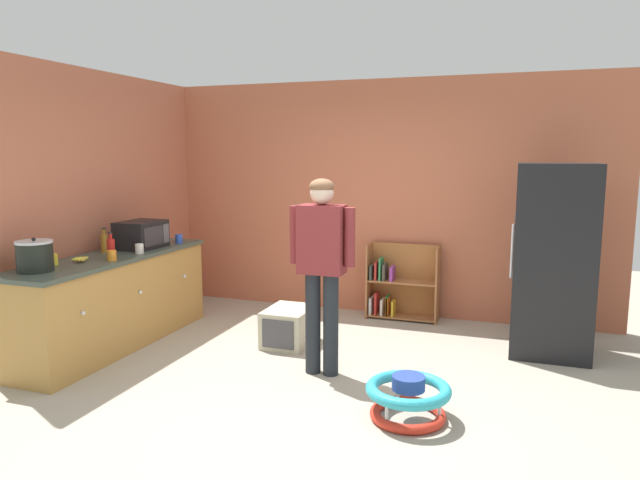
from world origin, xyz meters
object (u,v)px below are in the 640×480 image
refrigerator (553,260)px  blue_cup (179,239)px  crock_pot (35,256)px  amber_bottle (104,242)px  bookshelf (399,286)px  baby_walker (408,398)px  pet_carrier (289,326)px  orange_cup (112,256)px  microwave (141,235)px  kitchen_counter (114,300)px  standing_person (322,259)px  banana_bunch (82,259)px  white_cup (139,249)px  yellow_cup (53,260)px  ketchup_bottle (111,248)px

refrigerator → blue_cup: bearing=-175.3°
crock_pot → amber_bottle: size_ratio=1.19×
bookshelf → baby_walker: (0.58, -2.50, -0.21)m
pet_carrier → orange_cup: (-1.39, -0.83, 0.77)m
refrigerator → microwave: size_ratio=3.71×
bookshelf → blue_cup: size_ratio=8.95×
bookshelf → crock_pot: size_ratio=2.91×
microwave → blue_cup: microwave is taller
kitchen_counter → baby_walker: size_ratio=3.85×
kitchen_counter → standing_person: (2.15, -0.02, 0.55)m
kitchen_counter → orange_cup: 0.58m
pet_carrier → banana_bunch: size_ratio=3.49×
pet_carrier → white_cup: bearing=-162.9°
banana_bunch → orange_cup: (0.21, 0.14, 0.02)m
standing_person → blue_cup: size_ratio=17.52×
banana_bunch → standing_person: bearing=9.4°
refrigerator → crock_pot: 4.55m
pet_carrier → amber_bottle: bearing=-164.4°
microwave → banana_bunch: bearing=-91.9°
pet_carrier → amber_bottle: size_ratio=2.24×
refrigerator → yellow_cup: bearing=-157.2°
crock_pot → banana_bunch: (0.07, 0.46, -0.10)m
bookshelf → amber_bottle: size_ratio=3.46×
bookshelf → microwave: size_ratio=1.77×
blue_cup → kitchen_counter: bearing=-102.7°
crock_pot → orange_cup: bearing=65.5°
ketchup_bottle → blue_cup: bearing=85.5°
baby_walker → yellow_cup: yellow_cup is taller
white_cup → yellow_cup: size_ratio=1.00×
microwave → crock_pot: size_ratio=1.64×
refrigerator → white_cup: size_ratio=18.74×
banana_bunch → yellow_cup: yellow_cup is taller
kitchen_counter → standing_person: 2.22m
blue_cup → refrigerator: bearing=4.7°
banana_bunch → amber_bottle: size_ratio=0.64×
bookshelf → standing_person: size_ratio=0.51×
bookshelf → blue_cup: bearing=-155.9°
amber_bottle → yellow_cup: (0.01, -0.68, -0.05)m
refrigerator → ketchup_bottle: 4.11m
amber_bottle → orange_cup: size_ratio=2.59×
bookshelf → banana_bunch: 3.36m
amber_bottle → yellow_cup: amber_bottle is taller
standing_person → amber_bottle: standing_person is taller
kitchen_counter → orange_cup: bearing=-49.4°
crock_pot → white_cup: crock_pot is taller
banana_bunch → amber_bottle: (-0.15, 0.49, 0.07)m
bookshelf → crock_pot: 3.74m
microwave → bookshelf: bearing=30.4°
crock_pot → blue_cup: crock_pot is taller
white_cup → banana_bunch: bearing=-111.1°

